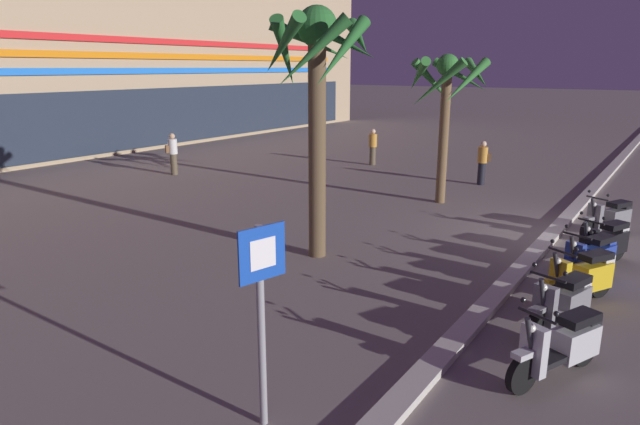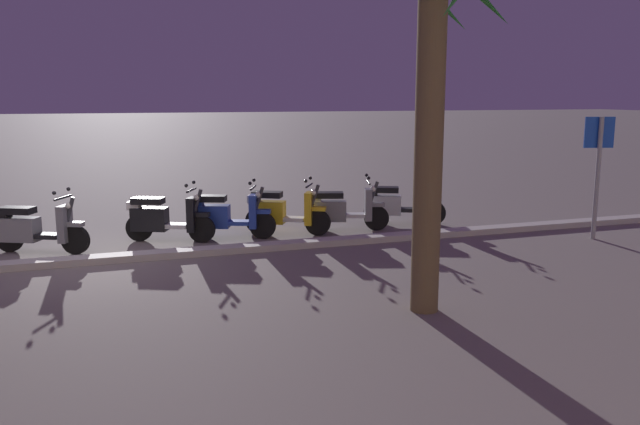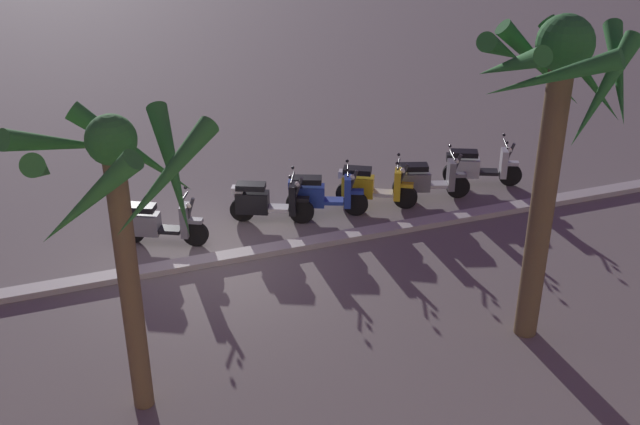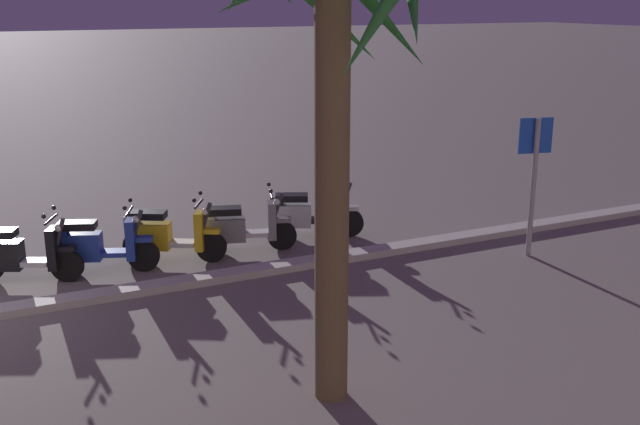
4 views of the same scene
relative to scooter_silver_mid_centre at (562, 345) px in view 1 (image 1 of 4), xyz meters
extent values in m
plane|color=slate|center=(6.44, 1.47, -0.45)|extent=(200.00, 200.00, 0.00)
cube|color=#BCB7AD|center=(6.44, 1.47, -0.39)|extent=(60.00, 0.36, 0.12)
cube|color=tan|center=(7.44, 27.14, 4.74)|extent=(44.72, 11.77, 10.38)
cube|color=#287AEA|center=(7.44, 21.20, 3.39)|extent=(38.01, 0.10, 0.28)
cube|color=orange|center=(7.44, 21.20, 4.08)|extent=(38.01, 0.10, 0.28)
cube|color=red|center=(7.44, 21.20, 4.78)|extent=(38.01, 0.10, 0.28)
cube|color=#283342|center=(7.44, 21.21, 1.15)|extent=(40.25, 0.12, 2.80)
cylinder|color=black|center=(-0.72, 0.32, -0.19)|extent=(0.52, 0.30, 0.52)
cylinder|color=black|center=(0.46, -0.20, -0.19)|extent=(0.52, 0.30, 0.52)
cube|color=black|center=(-0.18, 0.08, -0.13)|extent=(0.66, 0.50, 0.08)
cube|color=silver|center=(0.26, -0.11, -0.03)|extent=(0.75, 0.57, 0.43)
cube|color=black|center=(0.27, -0.12, 0.31)|extent=(0.67, 0.52, 0.12)
cube|color=silver|center=(-0.55, 0.25, 0.10)|extent=(0.27, 0.37, 0.66)
cube|color=silver|center=(-0.72, 0.32, 0.10)|extent=(0.36, 0.28, 0.08)
cylinder|color=#333338|center=(-0.62, 0.28, 0.25)|extent=(0.29, 0.18, 0.69)
cylinder|color=black|center=(-0.55, 0.25, 0.57)|extent=(0.26, 0.53, 0.04)
sphere|color=white|center=(-0.64, 0.29, 0.43)|extent=(0.12, 0.12, 0.12)
cube|color=black|center=(0.53, -0.24, 0.21)|extent=(0.30, 0.28, 0.16)
sphere|color=black|center=(-0.63, 0.02, 0.69)|extent=(0.07, 0.07, 0.07)
sphere|color=black|center=(-0.44, 0.46, 0.69)|extent=(0.07, 0.07, 0.07)
cylinder|color=black|center=(0.73, 0.49, -0.19)|extent=(0.53, 0.25, 0.52)
cylinder|color=black|center=(1.88, 0.13, -0.19)|extent=(0.53, 0.25, 0.52)
cube|color=silver|center=(1.26, 0.32, -0.13)|extent=(0.66, 0.45, 0.08)
cube|color=slate|center=(1.67, 0.19, -0.03)|extent=(0.74, 0.51, 0.42)
cube|color=black|center=(1.69, 0.19, 0.31)|extent=(0.66, 0.47, 0.12)
cube|color=slate|center=(0.90, 0.43, 0.10)|extent=(0.24, 0.37, 0.66)
cube|color=slate|center=(0.73, 0.49, 0.10)|extent=(0.35, 0.25, 0.08)
cylinder|color=#333338|center=(0.83, 0.46, 0.25)|extent=(0.29, 0.15, 0.69)
cylinder|color=black|center=(0.90, 0.43, 0.57)|extent=(0.21, 0.55, 0.04)
sphere|color=white|center=(0.81, 0.46, 0.43)|extent=(0.12, 0.12, 0.12)
cube|color=silver|center=(1.96, 0.10, 0.21)|extent=(0.29, 0.26, 0.16)
sphere|color=black|center=(0.85, 0.20, 0.69)|extent=(0.07, 0.07, 0.07)
sphere|color=black|center=(0.99, 0.66, 0.69)|extent=(0.07, 0.07, 0.07)
cylinder|color=black|center=(2.06, 0.58, -0.19)|extent=(0.50, 0.34, 0.52)
cylinder|color=black|center=(3.16, -0.03, -0.19)|extent=(0.50, 0.34, 0.52)
cube|color=silver|center=(2.57, 0.30, -0.13)|extent=(0.66, 0.53, 0.08)
cube|color=gold|center=(2.97, 0.08, 0.00)|extent=(0.75, 0.61, 0.45)
cube|color=black|center=(2.99, 0.07, 0.36)|extent=(0.67, 0.55, 0.12)
cube|color=gold|center=(2.22, 0.49, 0.10)|extent=(0.29, 0.37, 0.66)
cube|color=gold|center=(2.06, 0.58, 0.10)|extent=(0.36, 0.29, 0.08)
cylinder|color=#333338|center=(2.15, 0.53, 0.25)|extent=(0.28, 0.20, 0.69)
cylinder|color=black|center=(2.22, 0.49, 0.57)|extent=(0.31, 0.51, 0.04)
sphere|color=white|center=(2.13, 0.54, 0.43)|extent=(0.12, 0.12, 0.12)
cube|color=silver|center=(3.23, -0.07, 0.26)|extent=(0.31, 0.29, 0.16)
sphere|color=black|center=(2.12, 0.27, 0.69)|extent=(0.07, 0.07, 0.07)
sphere|color=black|center=(2.35, 0.69, 0.69)|extent=(0.07, 0.07, 0.07)
cylinder|color=black|center=(3.20, 0.52, -0.19)|extent=(0.52, 0.29, 0.52)
cylinder|color=black|center=(4.34, 0.07, -0.19)|extent=(0.52, 0.29, 0.52)
cube|color=#233D9E|center=(3.72, 0.31, -0.13)|extent=(0.66, 0.48, 0.08)
cube|color=#233D9E|center=(4.13, 0.15, -0.01)|extent=(0.75, 0.55, 0.45)
cube|color=black|center=(4.15, 0.14, 0.35)|extent=(0.67, 0.50, 0.12)
cube|color=#233D9E|center=(3.36, 0.46, 0.10)|extent=(0.26, 0.37, 0.66)
cube|color=#233D9E|center=(3.20, 0.52, 0.10)|extent=(0.36, 0.27, 0.08)
cylinder|color=#333338|center=(3.29, 0.49, 0.25)|extent=(0.29, 0.17, 0.69)
cylinder|color=black|center=(3.36, 0.46, 0.57)|extent=(0.25, 0.53, 0.04)
sphere|color=white|center=(3.27, 0.49, 0.43)|extent=(0.12, 0.12, 0.12)
cube|color=#233D9E|center=(4.41, 0.04, 0.25)|extent=(0.30, 0.28, 0.16)
sphere|color=black|center=(3.29, 0.23, 0.69)|extent=(0.07, 0.07, 0.07)
sphere|color=black|center=(3.47, 0.67, 0.69)|extent=(0.07, 0.07, 0.07)
cylinder|color=black|center=(4.39, 0.48, -0.19)|extent=(0.51, 0.31, 0.52)
cylinder|color=black|center=(5.53, -0.04, -0.19)|extent=(0.51, 0.31, 0.52)
cube|color=silver|center=(4.92, 0.24, -0.13)|extent=(0.66, 0.50, 0.08)
cube|color=black|center=(5.33, 0.05, -0.01)|extent=(0.75, 0.57, 0.45)
cube|color=black|center=(5.35, 0.05, 0.35)|extent=(0.67, 0.52, 0.12)
cube|color=black|center=(4.56, 0.40, 0.10)|extent=(0.27, 0.37, 0.66)
cube|color=black|center=(4.39, 0.48, 0.10)|extent=(0.36, 0.28, 0.08)
cylinder|color=#333338|center=(4.49, 0.44, 0.25)|extent=(0.29, 0.18, 0.69)
cylinder|color=black|center=(4.56, 0.40, 0.57)|extent=(0.27, 0.53, 0.04)
sphere|color=white|center=(4.47, 0.45, 0.43)|extent=(0.12, 0.12, 0.12)
cube|color=silver|center=(5.60, -0.07, 0.25)|extent=(0.30, 0.28, 0.16)
sphere|color=black|center=(4.48, 0.18, 0.69)|extent=(0.07, 0.07, 0.07)
sphere|color=black|center=(4.68, 0.61, 0.69)|extent=(0.07, 0.07, 0.07)
cylinder|color=black|center=(6.68, 0.70, -0.19)|extent=(0.51, 0.32, 0.52)
cylinder|color=black|center=(7.82, 0.13, -0.19)|extent=(0.51, 0.32, 0.52)
cube|color=black|center=(7.20, 0.43, -0.13)|extent=(0.66, 0.52, 0.08)
cube|color=slate|center=(7.62, 0.22, -0.02)|extent=(0.75, 0.59, 0.43)
cube|color=black|center=(7.64, 0.21, 0.32)|extent=(0.67, 0.54, 0.12)
cube|color=slate|center=(6.84, 0.62, 0.10)|extent=(0.28, 0.37, 0.66)
cube|color=slate|center=(6.68, 0.70, 0.10)|extent=(0.36, 0.29, 0.08)
cylinder|color=#333338|center=(6.77, 0.65, 0.25)|extent=(0.28, 0.19, 0.69)
cylinder|color=black|center=(6.84, 0.62, 0.57)|extent=(0.29, 0.52, 0.04)
sphere|color=white|center=(6.75, 0.66, 0.43)|extent=(0.12, 0.12, 0.12)
cube|color=black|center=(7.89, 0.09, 0.22)|extent=(0.30, 0.29, 0.16)
sphere|color=black|center=(6.75, 0.39, 0.69)|extent=(0.07, 0.07, 0.07)
sphere|color=black|center=(6.96, 0.82, 0.69)|extent=(0.07, 0.07, 0.07)
cylinder|color=#939399|center=(-3.02, 2.63, 0.75)|extent=(0.09, 0.09, 2.40)
cube|color=#1947B7|center=(-3.03, 2.57, 1.65)|extent=(0.59, 0.17, 0.60)
cube|color=white|center=(-3.03, 2.56, 1.65)|extent=(0.32, 0.09, 0.33)
cylinder|color=brown|center=(2.21, 5.45, 1.95)|extent=(0.37, 0.37, 4.79)
sphere|color=#286B2D|center=(2.21, 5.45, 4.35)|extent=(0.81, 0.81, 0.81)
cone|color=#286B2D|center=(3.04, 5.38, 4.09)|extent=(0.41, 1.80, 0.96)
cone|color=#286B2D|center=(2.81, 6.03, 4.09)|extent=(1.44, 1.47, 0.97)
cone|color=#286B2D|center=(1.95, 6.05, 3.82)|extent=(1.49, 0.85, 1.46)
cone|color=#286B2D|center=(1.53, 5.80, 3.96)|extent=(1.02, 1.62, 1.21)
cone|color=#286B2D|center=(1.61, 5.14, 3.83)|extent=(0.94, 1.48, 1.44)
cone|color=#286B2D|center=(2.07, 4.79, 3.83)|extent=(1.55, 0.58, 1.44)
cone|color=#286B2D|center=(2.76, 4.80, 4.13)|extent=(1.55, 1.38, 0.90)
cylinder|color=brown|center=(8.36, 5.10, 1.58)|extent=(0.29, 0.29, 4.07)
sphere|color=#337A33|center=(8.36, 5.10, 3.62)|extent=(0.64, 0.64, 0.64)
cone|color=#337A33|center=(9.20, 5.02, 3.31)|extent=(0.44, 1.82, 1.07)
cone|color=#337A33|center=(8.77, 5.66, 3.09)|extent=(1.43, 1.16, 1.47)
cone|color=#337A33|center=(7.85, 5.77, 3.32)|extent=(1.61, 1.33, 1.05)
cone|color=#337A33|center=(7.65, 5.07, 3.11)|extent=(0.35, 1.62, 1.43)
cone|color=#337A33|center=(8.05, 4.41, 3.17)|extent=(1.65, 0.94, 1.33)
cone|color=#337A33|center=(8.89, 4.41, 3.38)|extent=(1.64, 1.34, 0.94)
cylinder|color=brown|center=(6.86, 15.29, -0.05)|extent=(0.26, 0.26, 0.80)
cylinder|color=silver|center=(6.86, 15.29, 0.64)|extent=(0.34, 0.34, 0.57)
sphere|color=tan|center=(6.86, 15.29, 1.03)|extent=(0.22, 0.22, 0.22)
cube|color=brown|center=(6.66, 15.38, 0.55)|extent=(0.18, 0.20, 0.28)
cylinder|color=black|center=(11.65, 4.93, -0.06)|extent=(0.26, 0.26, 0.78)
cylinder|color=gold|center=(11.65, 4.93, 0.61)|extent=(0.34, 0.34, 0.55)
sphere|color=beige|center=(11.65, 4.93, 0.99)|extent=(0.21, 0.21, 0.21)
cube|color=brown|center=(11.74, 4.73, 0.52)|extent=(0.20, 0.17, 0.28)
cylinder|color=brown|center=(13.06, 10.04, -0.07)|extent=(0.26, 0.26, 0.76)
cylinder|color=gold|center=(13.06, 10.04, 0.59)|extent=(0.34, 0.34, 0.54)
sphere|color=beige|center=(13.06, 10.04, 0.96)|extent=(0.21, 0.21, 0.21)
camera|label=1|loc=(-7.26, -1.03, 3.56)|focal=30.89mm
camera|label=2|loc=(6.13, 12.78, 2.35)|focal=36.29mm
camera|label=3|loc=(9.01, 14.32, 7.06)|focal=44.03mm
camera|label=4|loc=(5.59, 12.26, 3.87)|focal=42.23mm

